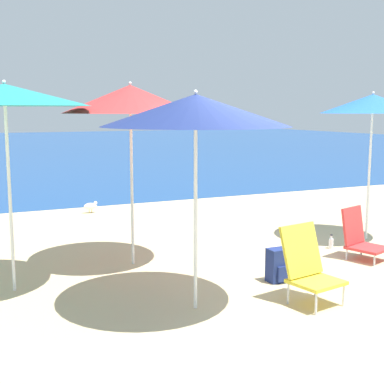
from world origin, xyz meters
name	(u,v)px	position (x,y,z in m)	size (l,w,h in m)	color
ground_plane	(313,295)	(0.00, 0.00, 0.00)	(60.00, 60.00, 0.00)	#D1BA89
sea_water	(16,147)	(0.00, 26.32, 0.00)	(60.00, 40.00, 0.01)	#19478C
beach_umbrella_teal	(5,95)	(-2.93, 1.52, 2.15)	(1.82, 1.82, 2.31)	white
beach_umbrella_navy	(196,111)	(-1.32, 0.19, 1.99)	(1.85, 1.85, 2.18)	white
beach_umbrella_blue	(373,104)	(2.34, 1.73, 2.08)	(1.56, 1.56, 2.27)	white
beach_umbrella_red	(130,99)	(-1.39, 1.97, 2.12)	(1.71, 1.71, 2.34)	white
beach_chair_yellow	(308,265)	(-0.18, -0.14, 0.40)	(0.58, 0.62, 0.80)	silver
beach_chair_red	(360,237)	(1.48, 0.92, 0.30)	(0.59, 0.64, 0.69)	silver
backpack_navy	(282,265)	(-0.04, 0.55, 0.19)	(0.34, 0.21, 0.39)	navy
water_bottle	(331,243)	(1.47, 1.50, 0.08)	(0.07, 0.07, 0.21)	silver
seagull	(91,206)	(-1.02, 5.66, 0.14)	(0.27, 0.11, 0.23)	gold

